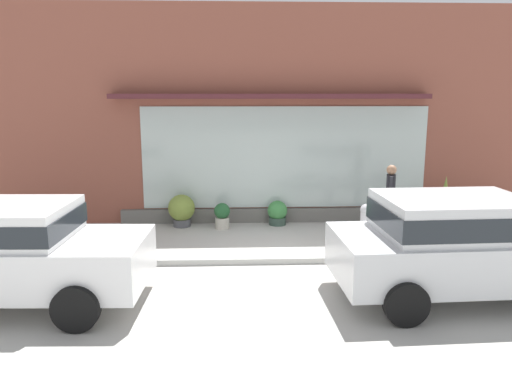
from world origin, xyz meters
name	(u,v)px	position (x,y,z in m)	size (l,w,h in m)	color
ground_plane	(280,259)	(0.00, 0.00, 0.00)	(60.00, 60.00, 0.00)	#B2AFA8
curb_strip	(281,260)	(0.00, -0.20, 0.06)	(14.00, 0.24, 0.12)	#B2B2AD
storefront	(270,118)	(0.01, 3.19, 2.67)	(14.00, 0.81, 5.46)	brown
fire_hydrant	(365,225)	(1.95, 0.87, 0.46)	(0.41, 0.38, 0.93)	#B2B2B7
pedestrian_with_handbag	(390,196)	(2.65, 1.44, 0.99)	(0.33, 0.64, 1.70)	#333847
parked_car_silver	(459,241)	(2.71, -1.99, 0.95)	(4.19, 2.18, 1.68)	silver
parked_car_white	(4,249)	(-4.48, -2.01, 0.93)	(4.27, 2.09, 1.63)	white
potted_plant_trailing_edge	(445,201)	(4.41, 2.53, 0.60)	(0.40, 0.40, 1.25)	#B7B2A3
potted_plant_near_hydrant	(415,215)	(3.59, 2.34, 0.31)	(0.28, 0.28, 0.62)	#4C4C51
potted_plant_by_entrance	(277,213)	(0.17, 2.69, 0.31)	(0.50, 0.50, 0.62)	#33473D
potted_plant_window_center	(222,215)	(-1.22, 2.37, 0.34)	(0.39, 0.39, 0.64)	#B7B2A3
potted_plant_low_front	(182,209)	(-2.24, 2.63, 0.44)	(0.67, 0.67, 0.81)	#4C4C51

